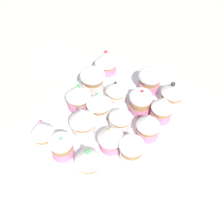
% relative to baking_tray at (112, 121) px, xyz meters
% --- Properties ---
extents(ground_plane, '(1.80, 1.80, 0.03)m').
position_rel_baking_tray_xyz_m(ground_plane, '(0.00, 0.00, -0.02)').
color(ground_plane, beige).
extents(baking_tray, '(0.31, 0.38, 0.01)m').
position_rel_baking_tray_xyz_m(baking_tray, '(0.00, 0.00, 0.00)').
color(baking_tray, silver).
rests_on(baking_tray, ground_plane).
extents(cupcake_0, '(0.06, 0.06, 0.08)m').
position_rel_baking_tray_xyz_m(cupcake_0, '(-0.10, -0.15, 0.05)').
color(cupcake_0, white).
rests_on(cupcake_0, baking_tray).
extents(cupcake_1, '(0.06, 0.06, 0.07)m').
position_rel_baking_tray_xyz_m(cupcake_1, '(-0.04, -0.15, 0.04)').
color(cupcake_1, pink).
rests_on(cupcake_1, baking_tray).
extents(cupcake_2, '(0.06, 0.06, 0.08)m').
position_rel_baking_tray_xyz_m(cupcake_2, '(0.03, -0.15, 0.04)').
color(cupcake_2, white).
rests_on(cupcake_2, baking_tray).
extents(cupcake_3, '(0.07, 0.07, 0.08)m').
position_rel_baking_tray_xyz_m(cupcake_3, '(-0.04, -0.06, 0.05)').
color(cupcake_3, white).
rests_on(cupcake_3, baking_tray).
extents(cupcake_4, '(0.06, 0.06, 0.08)m').
position_rel_baking_tray_xyz_m(cupcake_4, '(0.04, -0.07, 0.05)').
color(cupcake_4, pink).
rests_on(cupcake_4, baking_tray).
extents(cupcake_5, '(0.06, 0.06, 0.06)m').
position_rel_baking_tray_xyz_m(cupcake_5, '(0.10, -0.07, 0.04)').
color(cupcake_5, white).
rests_on(cupcake_5, baking_tray).
extents(cupcake_6, '(0.07, 0.07, 0.07)m').
position_rel_baking_tray_xyz_m(cupcake_6, '(-0.10, -0.01, 0.04)').
color(cupcake_6, pink).
rests_on(cupcake_6, baking_tray).
extents(cupcake_7, '(0.06, 0.06, 0.07)m').
position_rel_baking_tray_xyz_m(cupcake_7, '(-0.04, -0.00, 0.04)').
color(cupcake_7, white).
rests_on(cupcake_7, baking_tray).
extents(cupcake_8, '(0.06, 0.06, 0.07)m').
position_rel_baking_tray_xyz_m(cupcake_8, '(0.03, -0.01, 0.04)').
color(cupcake_8, white).
rests_on(cupcake_8, baking_tray).
extents(cupcake_9, '(0.06, 0.06, 0.08)m').
position_rel_baking_tray_xyz_m(cupcake_9, '(0.10, 0.01, 0.05)').
color(cupcake_9, pink).
rests_on(cupcake_9, baking_tray).
extents(cupcake_10, '(0.07, 0.07, 0.06)m').
position_rel_baking_tray_xyz_m(cupcake_10, '(-0.10, 0.07, 0.04)').
color(cupcake_10, white).
rests_on(cupcake_10, baking_tray).
extents(cupcake_11, '(0.06, 0.06, 0.07)m').
position_rel_baking_tray_xyz_m(cupcake_11, '(-0.03, 0.07, 0.04)').
color(cupcake_11, white).
rests_on(cupcake_11, baking_tray).
extents(cupcake_12, '(0.06, 0.06, 0.07)m').
position_rel_baking_tray_xyz_m(cupcake_12, '(0.04, 0.07, 0.04)').
color(cupcake_12, pink).
rests_on(cupcake_12, baking_tray).
extents(cupcake_13, '(0.05, 0.05, 0.08)m').
position_rel_baking_tray_xyz_m(cupcake_13, '(0.10, 0.07, 0.04)').
color(cupcake_13, pink).
rests_on(cupcake_13, baking_tray).
extents(cupcake_14, '(0.06, 0.06, 0.07)m').
position_rel_baking_tray_xyz_m(cupcake_14, '(-0.11, 0.14, 0.04)').
color(cupcake_14, pink).
rests_on(cupcake_14, baking_tray).
extents(cupcake_15, '(0.06, 0.06, 0.07)m').
position_rel_baking_tray_xyz_m(cupcake_15, '(0.03, 0.15, 0.04)').
color(cupcake_15, pink).
rests_on(cupcake_15, baking_tray).
extents(cupcake_16, '(0.06, 0.06, 0.08)m').
position_rel_baking_tray_xyz_m(cupcake_16, '(0.10, 0.13, 0.04)').
color(cupcake_16, white).
rests_on(cupcake_16, baking_tray).
extents(napkin, '(0.14, 0.12, 0.01)m').
position_rel_baking_tray_xyz_m(napkin, '(-0.26, 0.11, -0.00)').
color(napkin, white).
rests_on(napkin, ground_plane).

